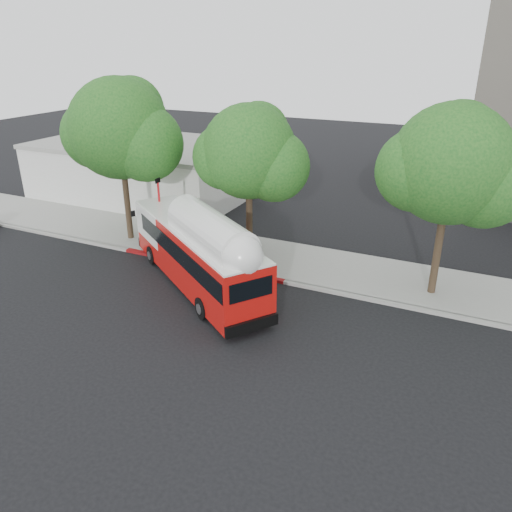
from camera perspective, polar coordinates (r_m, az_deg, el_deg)
The scene contains 10 objects.
ground at distance 23.41m, azimuth -4.93°, elevation -6.05°, with size 120.00×120.00×0.00m, color black.
sidewalk at distance 28.58m, azimuth 1.49°, elevation -0.10°, with size 60.00×5.00×0.15m, color gray.
curb_strip at distance 26.43m, azimuth -0.77°, elevation -2.15°, with size 60.00×0.30×0.15m, color gray.
red_curb_segment at distance 27.74m, azimuth -6.36°, elevation -0.99°, with size 10.00×0.32×0.16m, color maroon.
street_tree_left at distance 30.26m, azimuth -14.53°, elevation 13.44°, with size 6.67×5.80×9.74m.
street_tree_mid at distance 26.63m, azimuth 0.04°, elevation 11.34°, with size 5.75×5.00×8.62m.
street_tree_right at distance 24.01m, azimuth 22.39°, elevation 9.10°, with size 6.21×5.40×9.18m.
low_commercial_bldg at distance 40.96m, azimuth -12.56°, elevation 9.72°, with size 16.20×10.20×4.25m.
transit_bus at distance 24.93m, azimuth -6.78°, elevation 0.10°, with size 11.12×8.77×3.60m.
signal_pole at distance 29.01m, azimuth -10.86°, elevation 4.54°, with size 0.13×0.42×4.48m.
Camera 1 is at (10.38, -17.56, 11.50)m, focal length 35.00 mm.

